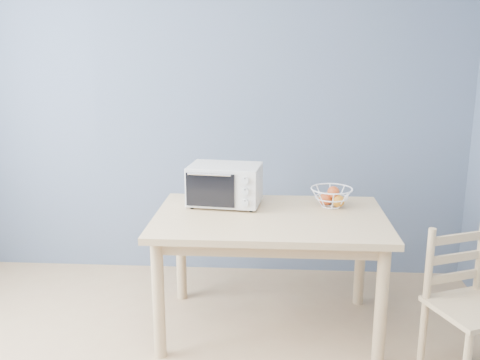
# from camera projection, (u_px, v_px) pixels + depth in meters

# --- Properties ---
(room) EXTENTS (4.01, 4.51, 2.61)m
(room) POSITION_uv_depth(u_px,v_px,m) (116.00, 180.00, 1.84)
(room) COLOR tan
(room) RESTS_ON ground
(dining_table) EXTENTS (1.40, 0.90, 0.75)m
(dining_table) POSITION_uv_depth(u_px,v_px,m) (270.00, 231.00, 3.26)
(dining_table) COLOR tan
(dining_table) RESTS_ON ground
(toaster_oven) EXTENTS (0.48, 0.36, 0.26)m
(toaster_oven) POSITION_uv_depth(u_px,v_px,m) (222.00, 184.00, 3.41)
(toaster_oven) COLOR silver
(toaster_oven) RESTS_ON dining_table
(fruit_basket) EXTENTS (0.27, 0.27, 0.14)m
(fruit_basket) POSITION_uv_depth(u_px,v_px,m) (332.00, 196.00, 3.39)
(fruit_basket) COLOR white
(fruit_basket) RESTS_ON dining_table
(dining_chair) EXTENTS (0.51, 0.51, 0.83)m
(dining_chair) POSITION_uv_depth(u_px,v_px,m) (468.00, 309.00, 2.80)
(dining_chair) COLOR tan
(dining_chair) RESTS_ON ground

